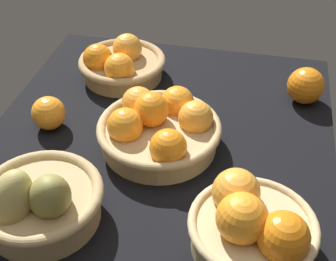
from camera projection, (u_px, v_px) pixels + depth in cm
name	position (u px, v px, depth cm)	size (l,w,h in cm)	color
market_tray	(157.00, 150.00, 97.38)	(84.00, 72.00, 3.00)	black
basket_far_right	(252.00, 227.00, 73.41)	(20.67, 20.67, 12.46)	tan
basket_near_left	(120.00, 64.00, 114.11)	(21.34, 21.34, 10.01)	tan
basket_near_right_pears	(39.00, 202.00, 77.86)	(21.41, 21.41, 14.39)	tan
basket_center	(159.00, 128.00, 94.08)	(25.13, 25.13, 11.06)	tan
loose_orange_front_gap	(306.00, 86.00, 105.95)	(8.35, 8.35, 8.35)	orange
loose_orange_back_gap	(49.00, 113.00, 98.86)	(7.20, 7.20, 7.20)	orange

